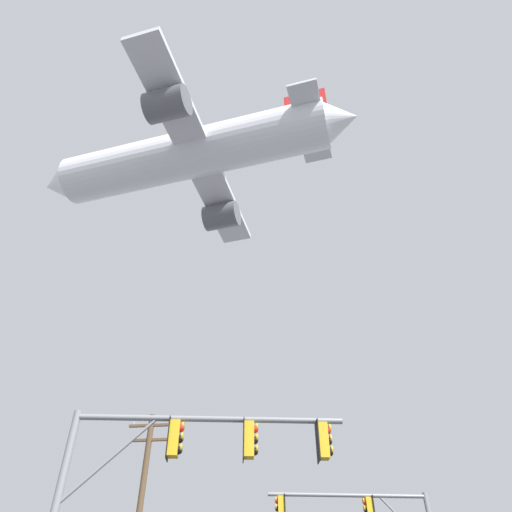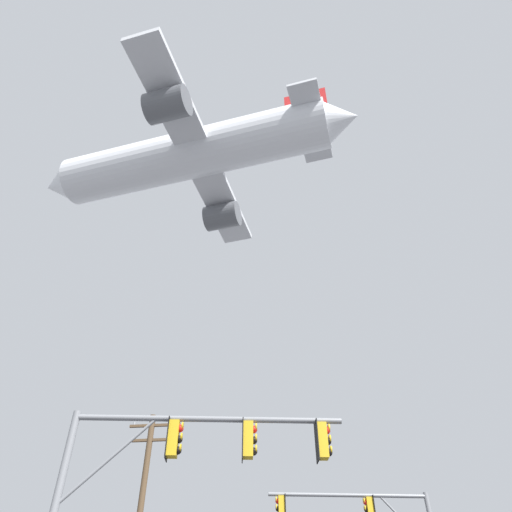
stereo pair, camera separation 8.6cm
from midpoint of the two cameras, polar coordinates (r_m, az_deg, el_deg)
name	(u,v)px [view 1 (the left image)]	position (r m, az deg, el deg)	size (l,w,h in m)	color
signal_pole_near	(177,469)	(13.15, -9.57, -23.83)	(7.07, 1.27, 6.45)	slate
airplane	(192,155)	(42.42, -7.75, 11.86)	(28.86, 22.30, 7.86)	white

